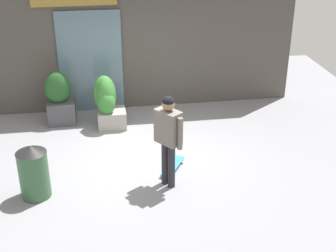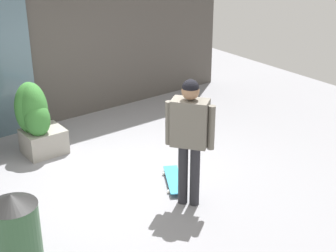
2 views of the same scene
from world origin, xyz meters
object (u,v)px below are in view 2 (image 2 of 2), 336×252
Objects in this scene: skateboarder at (190,130)px; planter_box_right at (35,118)px; skateboard at (174,180)px; trash_bin at (16,235)px.

planter_box_right is (-0.98, 2.62, -0.46)m from skateboarder.
skateboard is (0.17, 0.53, -1.02)m from skateboarder.
planter_box_right is at bearing 58.14° from skateboard.
skateboarder reaches higher than skateboard.
trash_bin is (-2.52, -0.52, 0.44)m from skateboard.
planter_box_right reaches higher than trash_bin.
trash_bin is (-1.37, -2.61, -0.12)m from planter_box_right.
skateboarder is 1.16m from skateboard.
trash_bin is at bearing -117.73° from planter_box_right.
skateboarder is 2.84m from planter_box_right.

